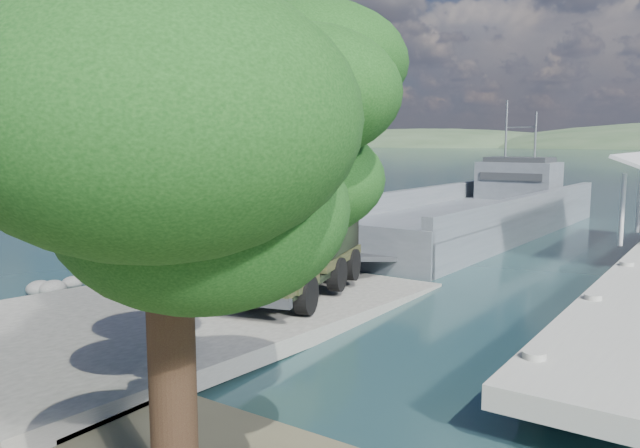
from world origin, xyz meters
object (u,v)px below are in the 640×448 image
(landing_craft, at_px, (468,222))
(military_truck, at_px, (304,242))
(overhang_tree, at_px, (164,134))
(soldier, at_px, (141,272))

(landing_craft, distance_m, military_truck, 19.80)
(overhang_tree, bearing_deg, military_truck, 117.36)
(soldier, xyz_separation_m, overhang_tree, (10.12, -7.75, 4.54))
(landing_craft, distance_m, soldier, 23.62)
(landing_craft, relative_size, soldier, 18.74)
(landing_craft, bearing_deg, overhang_tree, -74.79)
(military_truck, relative_size, soldier, 4.69)
(military_truck, distance_m, overhang_tree, 13.49)
(military_truck, bearing_deg, landing_craft, 78.97)
(soldier, bearing_deg, landing_craft, 47.71)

